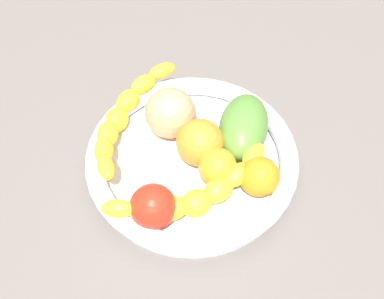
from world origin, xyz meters
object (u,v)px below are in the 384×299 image
Objects in this scene: mango_green at (244,126)px; peach_blush at (170,113)px; banana_draped_left at (193,195)px; tomato_red at (153,207)px; orange_front at (200,142)px; orange_mid_left at (217,167)px; fruit_bowl at (192,160)px; banana_draped_right at (123,117)px; orange_mid_right at (259,177)px.

mango_green is 10.78cm from peach_blush.
banana_draped_left is 5.54cm from tomato_red.
orange_front is at bearing 49.25° from peach_blush.
orange_mid_left is at bearing 46.68° from peach_blush.
fruit_bowl is 8.85cm from mango_green.
banana_draped_right is at bearing -151.56° from tomato_red.
banana_draped_right is 3.15× the size of peach_blush.
orange_mid_right is (-4.30, 8.28, 0.09)cm from banana_draped_left.
orange_front reaches higher than orange_mid_left.
tomato_red is at bearing -33.57° from mango_green.
fruit_bowl is 7.54cm from peach_blush.
peach_blush is (-5.44, -4.11, 3.23)cm from fruit_bowl.
mango_green is at bearing 93.28° from banana_draped_right.
banana_draped_right is (-4.20, -11.02, 2.39)cm from fruit_bowl.
mango_green is (-8.00, -3.00, 0.36)cm from orange_mid_right.
mango_green is at bearing -159.46° from orange_mid_right.
peach_blush reaches higher than fruit_bowl.
fruit_bowl is at bearing -40.11° from orange_front.
orange_mid_right is 8.55cm from mango_green.
orange_mid_left is 0.88× the size of tomato_red.
fruit_bowl is at bearing 69.12° from banana_draped_right.
orange_mid_left is at bearing 67.08° from banana_draped_right.
orange_front is 4.41cm from orange_mid_left.
banana_draped_left is at bearing 10.97° from fruit_bowl.
orange_mid_right is 0.90× the size of tomato_red.
orange_mid_right is (0.69, 5.77, 0.08)cm from orange_mid_left.
peach_blush is (-1.23, 6.92, 0.83)cm from banana_draped_right.
banana_draped_left is 13.39cm from mango_green.
tomato_red is at bearing 28.44° from banana_draped_right.
orange_mid_right is at bearing 59.14° from peach_blush.
peach_blush is (-7.54, -7.99, 1.06)cm from orange_mid_left.
orange_front is 0.59× the size of mango_green.
orange_mid_left is 11.03cm from peach_blush.
orange_front is 7.06cm from mango_green.
fruit_bowl is 4.93× the size of tomato_red.
orange_mid_left is 0.97× the size of orange_mid_right.
peach_blush is (-0.22, -10.76, 0.61)cm from mango_green.
orange_mid_right is (2.78, 9.65, 2.25)cm from fruit_bowl.
fruit_bowl is 4.92cm from orange_mid_left.
banana_draped_right reaches higher than fruit_bowl.
orange_mid_left is 10.67cm from tomato_red.
banana_draped_left reaches higher than fruit_bowl.
fruit_bowl is 1.48× the size of banana_draped_left.
orange_mid_right is 16.06cm from peach_blush.
orange_front reaches higher than tomato_red.
tomato_red is (11.01, -4.31, -0.33)cm from orange_front.
peach_blush is (-4.34, -5.03, 0.35)cm from orange_front.
peach_blush reaches higher than orange_front.
mango_green reaches higher than tomato_red.
banana_draped_left is at bearing -23.25° from mango_green.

